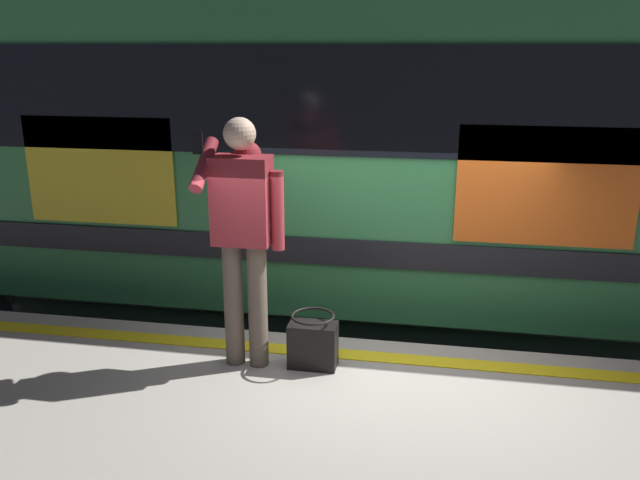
% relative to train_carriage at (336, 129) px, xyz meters
% --- Properties ---
extents(ground_plane, '(26.73, 26.73, 0.00)m').
position_rel_train_carriage_xyz_m(ground_plane, '(-0.76, 2.06, -2.49)').
color(ground_plane, '#3D3D3F').
extents(safety_line, '(17.46, 0.16, 0.01)m').
position_rel_train_carriage_xyz_m(safety_line, '(-0.76, 2.36, -1.40)').
color(safety_line, yellow).
rests_on(safety_line, platform).
extents(track_rail_near, '(23.17, 0.08, 0.16)m').
position_rel_train_carriage_xyz_m(track_rail_near, '(-0.76, 0.71, -2.41)').
color(track_rail_near, slate).
rests_on(track_rail_near, ground).
extents(track_rail_far, '(23.17, 0.08, 0.16)m').
position_rel_train_carriage_xyz_m(track_rail_far, '(-0.76, -0.72, -2.41)').
color(track_rail_far, slate).
rests_on(track_rail_far, ground).
extents(train_carriage, '(11.10, 2.85, 3.91)m').
position_rel_train_carriage_xyz_m(train_carriage, '(0.00, 0.00, 0.00)').
color(train_carriage, '#2D723F').
rests_on(train_carriage, ground).
extents(passenger, '(0.57, 0.55, 1.80)m').
position_rel_train_carriage_xyz_m(passenger, '(0.24, 2.61, -0.34)').
color(passenger, brown).
rests_on(passenger, platform).
extents(handbag, '(0.35, 0.32, 0.40)m').
position_rel_train_carriage_xyz_m(handbag, '(-0.25, 2.58, -1.22)').
color(handbag, black).
rests_on(handbag, platform).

